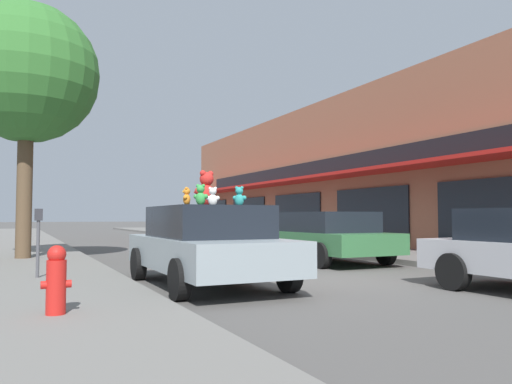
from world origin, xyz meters
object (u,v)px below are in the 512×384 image
Objects in this scene: teddy_bear_white at (213,197)px; teddy_bear_orange at (187,196)px; plush_art_car at (207,244)px; teddy_bear_teal at (239,197)px; teddy_bear_pink at (203,201)px; parking_meter at (38,234)px; teddy_bear_purple at (208,202)px; parked_car_far_center at (323,235)px; fire_hydrant at (56,280)px; teddy_bear_giant at (206,189)px; street_tree at (27,74)px; teddy_bear_green at (201,195)px; teddy_bear_black at (187,200)px.

teddy_bear_white is 1.18× the size of teddy_bear_orange.
plush_art_car is 1.29m from teddy_bear_orange.
teddy_bear_pink is (-0.29, 1.17, -0.06)m from teddy_bear_teal.
parking_meter is (-3.08, 0.43, -0.63)m from teddy_bear_pink.
teddy_bear_teal is at bearing 52.67° from teddy_bear_purple.
teddy_bear_teal is 1.49× the size of teddy_bear_pink.
parking_meter is (-7.37, -1.66, 0.19)m from parked_car_far_center.
fire_hydrant is (-2.80, -2.33, -1.09)m from teddy_bear_white.
teddy_bear_giant is at bearing 172.43° from teddy_bear_orange.
teddy_bear_purple reaches higher than fire_hydrant.
street_tree is at bearing -16.05° from teddy_bear_teal.
fire_hydrant is (0.24, -8.81, -4.68)m from street_tree.
teddy_bear_teal reaches higher than teddy_bear_orange.
teddy_bear_giant is at bearing 72.97° from plush_art_car.
teddy_bear_orange is 3.12m from parking_meter.
fire_hydrant is at bearing 20.46° from teddy_bear_pink.
teddy_bear_teal is 1.03× the size of teddy_bear_green.
teddy_bear_orange is 2.94m from fire_hydrant.
teddy_bear_green is (-0.91, -0.42, -0.01)m from teddy_bear_teal.
teddy_bear_black is 0.29× the size of fire_hydrant.
fire_hydrant is at bearing -142.83° from parked_car_far_center.
teddy_bear_purple reaches higher than parked_car_far_center.
plush_art_car is 11.91× the size of teddy_bear_teal.
plush_art_car is 1.38m from teddy_bear_purple.
teddy_bear_purple is at bearing -172.92° from teddy_bear_pink.
teddy_bear_purple is (0.12, 0.09, -0.01)m from teddy_bear_pink.
plush_art_car is 1.12m from teddy_bear_green.
parking_meter reaches higher than fire_hydrant.
plush_art_car is at bearing 84.74° from teddy_bear_black.
teddy_bear_orange is at bearing 15.51° from teddy_bear_purple.
teddy_bear_pink reaches higher than parking_meter.
street_tree reaches higher than teddy_bear_orange.
teddy_bear_green reaches higher than teddy_bear_pink.
teddy_bear_green is at bearing -143.19° from parked_car_far_center.
street_tree is (-3.04, 6.48, 3.59)m from teddy_bear_white.
teddy_bear_white is 1.40× the size of teddy_bear_pink.
teddy_bear_teal is 1.27m from teddy_bear_purple.
teddy_bear_black is (-0.37, 0.03, -0.22)m from teddy_bear_giant.
teddy_bear_green reaches higher than parked_car_far_center.
parking_meter is at bearing -106.84° from teddy_bear_orange.
parking_meter is at bearing 153.53° from plush_art_car.
teddy_bear_giant is at bearing 44.18° from fire_hydrant.
teddy_bear_pink is at bearing 179.98° from teddy_bear_orange.
teddy_bear_green is at bearing 70.19° from teddy_bear_teal.
teddy_bear_purple is at bearing 178.09° from teddy_bear_orange.
teddy_bear_orange reaches higher than parking_meter.
teddy_bear_green is 8.25m from street_tree.
parking_meter is at bearing 19.99° from teddy_bear_teal.
teddy_bear_purple is 7.24m from street_tree.
teddy_bear_giant is 1.25m from teddy_bear_orange.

